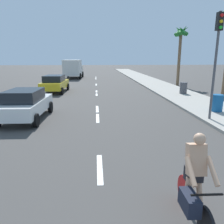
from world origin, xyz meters
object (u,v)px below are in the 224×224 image
at_px(delivery_truck, 73,68).
at_px(trash_bin_near, 217,103).
at_px(parked_car_white, 26,104).
at_px(trash_bin_far, 183,88).
at_px(parked_car_yellow, 55,83).
at_px(cyclist, 194,184).
at_px(palm_tree_far, 181,38).
at_px(traffic_signal, 217,47).

bearing_deg(delivery_truck, trash_bin_near, -63.97).
xyz_separation_m(parked_car_white, trash_bin_far, (11.09, 6.89, -0.22)).
distance_m(parked_car_white, trash_bin_far, 13.06).
distance_m(parked_car_yellow, delivery_truck, 14.61).
xyz_separation_m(cyclist, trash_bin_near, (5.10, 8.35, -0.21)).
bearing_deg(trash_bin_far, palm_tree_far, 73.76).
bearing_deg(traffic_signal, parked_car_yellow, 132.05).
height_order(traffic_signal, trash_bin_far, traffic_signal).
height_order(palm_tree_far, trash_bin_near, palm_tree_far).
bearing_deg(delivery_truck, trash_bin_far, -55.16).
distance_m(traffic_signal, trash_bin_far, 8.68).
height_order(cyclist, parked_car_yellow, cyclist).
height_order(cyclist, palm_tree_far, palm_tree_far).
xyz_separation_m(palm_tree_far, trash_bin_near, (-2.47, -12.99, -4.59)).
relative_size(parked_car_white, trash_bin_near, 4.41).
bearing_deg(palm_tree_far, delivery_truck, 140.27).
height_order(delivery_truck, trash_bin_far, delivery_truck).
xyz_separation_m(parked_car_yellow, palm_tree_far, (13.14, 3.97, 4.37)).
bearing_deg(trash_bin_far, parked_car_white, -148.13).
bearing_deg(parked_car_yellow, palm_tree_far, 19.90).
xyz_separation_m(parked_car_yellow, traffic_signal, (9.49, -10.52, 2.77)).
bearing_deg(cyclist, parked_car_white, -54.15).
distance_m(delivery_truck, traffic_signal, 26.80).
distance_m(trash_bin_near, trash_bin_far, 6.50).
relative_size(delivery_truck, trash_bin_far, 6.56).
relative_size(cyclist, trash_bin_far, 1.88).
bearing_deg(trash_bin_near, parked_car_white, -177.72).
distance_m(parked_car_yellow, traffic_signal, 14.43).
height_order(parked_car_yellow, traffic_signal, traffic_signal).
height_order(cyclist, trash_bin_near, cyclist).
bearing_deg(palm_tree_far, cyclist, -109.51).
distance_m(parked_car_white, parked_car_yellow, 9.45).
relative_size(traffic_signal, trash_bin_near, 5.37).
distance_m(cyclist, trash_bin_far, 15.87).
distance_m(palm_tree_far, trash_bin_near, 14.00).
xyz_separation_m(palm_tree_far, trash_bin_far, (-1.90, -6.52, -4.59)).
relative_size(parked_car_white, delivery_truck, 0.67).
xyz_separation_m(parked_car_yellow, trash_bin_far, (11.24, -2.56, -0.22)).
xyz_separation_m(traffic_signal, trash_bin_near, (1.18, 1.49, -2.98)).
bearing_deg(parked_car_white, palm_tree_far, 48.13).
height_order(parked_car_white, parked_car_yellow, same).
bearing_deg(cyclist, traffic_signal, -118.17).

